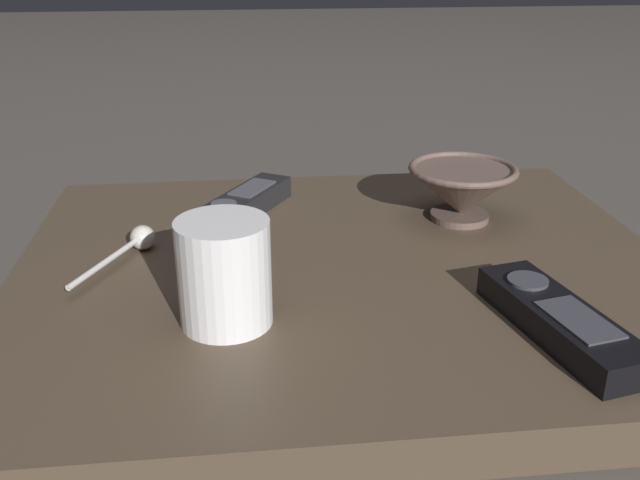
{
  "coord_description": "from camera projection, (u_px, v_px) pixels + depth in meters",
  "views": [
    {
      "loc": [
        -0.64,
        0.1,
        0.35
      ],
      "look_at": [
        0.01,
        0.02,
        0.06
      ],
      "focal_mm": 39.92,
      "sensor_mm": 36.0,
      "label": 1
    }
  ],
  "objects": [
    {
      "name": "ground_plane",
      "position": [
        345.0,
        297.0,
        0.74
      ],
      "size": [
        6.0,
        6.0,
        0.0
      ],
      "primitive_type": "plane",
      "color": "#47423D"
    },
    {
      "name": "table",
      "position": [
        345.0,
        280.0,
        0.73
      ],
      "size": [
        0.55,
        0.66,
        0.04
      ],
      "color": "#4C3D2D",
      "rests_on": "ground"
    },
    {
      "name": "cereal_bowl",
      "position": [
        461.0,
        190.0,
        0.81
      ],
      "size": [
        0.12,
        0.12,
        0.06
      ],
      "color": "brown",
      "rests_on": "table"
    },
    {
      "name": "coffee_mug",
      "position": [
        224.0,
        273.0,
        0.59
      ],
      "size": [
        0.08,
        0.08,
        0.09
      ],
      "color": "white",
      "rests_on": "table"
    },
    {
      "name": "teaspoon",
      "position": [
        136.0,
        242.0,
        0.73
      ],
      "size": [
        0.13,
        0.07,
        0.03
      ],
      "color": "silver",
      "rests_on": "table"
    },
    {
      "name": "tv_remote_near",
      "position": [
        559.0,
        321.0,
        0.58
      ],
      "size": [
        0.18,
        0.09,
        0.03
      ],
      "color": "black",
      "rests_on": "table"
    },
    {
      "name": "tv_remote_far",
      "position": [
        244.0,
        204.0,
        0.84
      ],
      "size": [
        0.16,
        0.12,
        0.03
      ],
      "color": "black",
      "rests_on": "table"
    }
  ]
}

